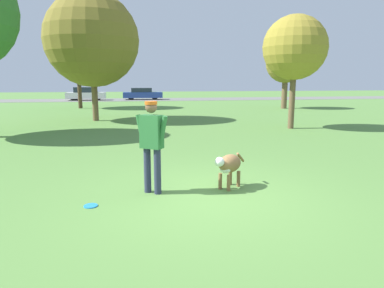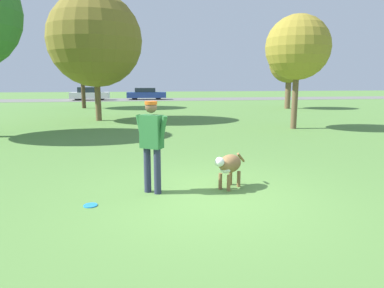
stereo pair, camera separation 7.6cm
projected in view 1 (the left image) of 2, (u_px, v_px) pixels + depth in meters
ground_plane at (206, 198)px, 6.12m from camera, size 120.00×120.00×0.00m
far_road_strip at (144, 100)px, 37.58m from camera, size 120.00×6.00×0.01m
person at (152, 140)px, 6.21m from camera, size 0.59×0.46×1.71m
dog at (229, 165)px, 6.59m from camera, size 0.80×0.71×0.67m
frisbee at (91, 206)px, 5.70m from camera, size 0.23×0.23×0.02m
tree_mid_center at (92, 40)px, 17.12m from camera, size 4.69×4.69×6.42m
tree_near_right at (295, 48)px, 14.37m from camera, size 2.70×2.70×4.78m
tree_far_right at (286, 63)px, 25.10m from camera, size 2.93×2.93×4.82m
tree_far_left at (77, 44)px, 25.00m from camera, size 4.42×4.42×6.90m
parked_car_white at (86, 94)px, 36.17m from camera, size 4.00×1.87×1.38m
parked_car_blue at (143, 94)px, 37.41m from camera, size 4.28×1.99×1.28m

